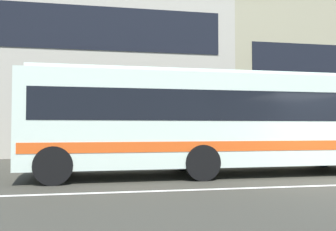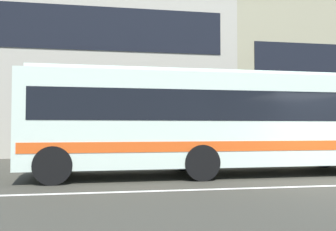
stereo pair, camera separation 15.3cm
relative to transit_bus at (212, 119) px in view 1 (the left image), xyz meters
The scene contains 2 objects.
apartment_block_left 15.41m from the transit_bus, 124.41° to the left, with size 23.73×10.97×11.14m.
transit_bus is the anchor object (origin of this frame).
Camera 1 is at (-6.08, -7.90, 1.46)m, focal length 36.59 mm.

